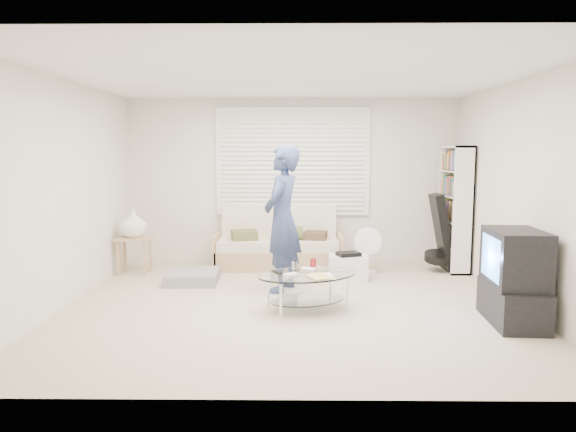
{
  "coord_description": "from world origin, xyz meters",
  "views": [
    {
      "loc": [
        0.01,
        -5.6,
        1.7
      ],
      "look_at": [
        -0.05,
        0.3,
        0.96
      ],
      "focal_mm": 32.0,
      "sensor_mm": 36.0,
      "label": 1
    }
  ],
  "objects_px": {
    "futon_sofa": "(279,247)",
    "tv_unit": "(514,278)",
    "bookshelf": "(455,209)",
    "coffee_table": "(307,281)"
  },
  "relations": [
    {
      "from": "bookshelf",
      "to": "tv_unit",
      "type": "height_order",
      "value": "bookshelf"
    },
    {
      "from": "tv_unit",
      "to": "bookshelf",
      "type": "bearing_deg",
      "value": 86.94
    },
    {
      "from": "futon_sofa",
      "to": "tv_unit",
      "type": "relative_size",
      "value": 1.98
    },
    {
      "from": "coffee_table",
      "to": "futon_sofa",
      "type": "bearing_deg",
      "value": 99.97
    },
    {
      "from": "tv_unit",
      "to": "coffee_table",
      "type": "bearing_deg",
      "value": 169.03
    },
    {
      "from": "futon_sofa",
      "to": "coffee_table",
      "type": "height_order",
      "value": "futon_sofa"
    },
    {
      "from": "futon_sofa",
      "to": "coffee_table",
      "type": "distance_m",
      "value": 2.12
    },
    {
      "from": "futon_sofa",
      "to": "bookshelf",
      "type": "distance_m",
      "value": 2.6
    },
    {
      "from": "bookshelf",
      "to": "futon_sofa",
      "type": "bearing_deg",
      "value": 176.91
    },
    {
      "from": "futon_sofa",
      "to": "tv_unit",
      "type": "height_order",
      "value": "tv_unit"
    }
  ]
}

